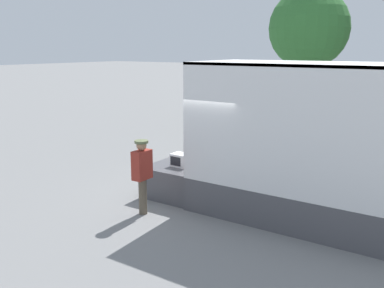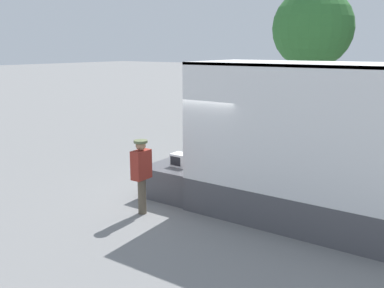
{
  "view_description": "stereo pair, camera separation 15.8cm",
  "coord_description": "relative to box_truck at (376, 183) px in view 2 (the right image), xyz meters",
  "views": [
    {
      "loc": [
        5.22,
        -8.5,
        3.56
      ],
      "look_at": [
        -0.38,
        -0.2,
        1.31
      ],
      "focal_mm": 40.0,
      "sensor_mm": 36.0,
      "label": 1
    },
    {
      "loc": [
        5.35,
        -8.41,
        3.56
      ],
      "look_at": [
        -0.38,
        -0.2,
        1.31
      ],
      "focal_mm": 40.0,
      "sensor_mm": 36.0,
      "label": 2
    }
  ],
  "objects": [
    {
      "name": "worker_person",
      "position": [
        -4.39,
        -1.77,
        -0.03
      ],
      "size": [
        0.3,
        0.44,
        1.65
      ],
      "color": "brown",
      "rests_on": "ground"
    },
    {
      "name": "microwave",
      "position": [
        -4.36,
        -0.36,
        -0.12
      ],
      "size": [
        0.45,
        0.36,
        0.31
      ],
      "color": "white",
      "rests_on": "tailgate_deck"
    },
    {
      "name": "tailgate_deck",
      "position": [
        -4.45,
        0.0,
        -0.66
      ],
      "size": [
        1.36,
        2.08,
        0.76
      ],
      "primitive_type": "cube",
      "color": "#4C4C51",
      "rests_on": "ground"
    },
    {
      "name": "street_tree",
      "position": [
        -5.08,
        10.24,
        3.34
      ],
      "size": [
        3.47,
        3.47,
        6.13
      ],
      "color": "brown",
      "rests_on": "ground"
    },
    {
      "name": "box_truck",
      "position": [
        0.0,
        0.0,
        0.0
      ],
      "size": [
        6.27,
        2.19,
        3.28
      ],
      "color": "silver",
      "rests_on": "ground"
    },
    {
      "name": "ground_plane",
      "position": [
        -3.77,
        0.0,
        -1.04
      ],
      "size": [
        160.0,
        160.0,
        0.0
      ],
      "primitive_type": "plane",
      "color": "gray"
    },
    {
      "name": "portable_generator",
      "position": [
        -4.29,
        0.56,
        -0.08
      ],
      "size": [
        0.74,
        0.5,
        0.53
      ],
      "color": "black",
      "rests_on": "tailgate_deck"
    }
  ]
}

